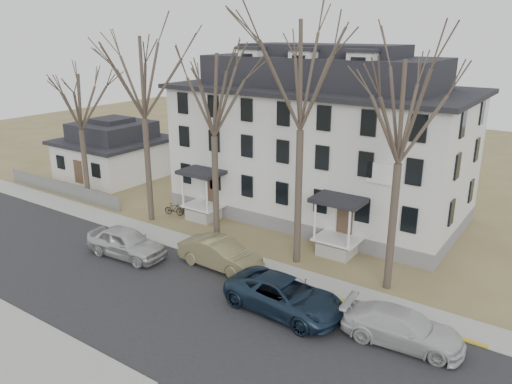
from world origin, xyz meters
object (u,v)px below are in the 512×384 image
Objects in this scene: tree_far_left at (141,72)px; bicycle_right at (174,210)px; tree_mid_left at (213,89)px; tree_mid_right at (403,105)px; tree_center at (302,68)px; car_white at (402,328)px; small_house at (114,152)px; tree_bungalow at (78,98)px; boarding_house at (319,141)px; car_tan at (220,254)px; car_silver at (126,243)px; car_navy at (285,296)px; bicycle_left at (186,210)px.

tree_far_left is 9.02× the size of bicycle_right.
tree_mid_left and tree_mid_right have the same top height.
car_white is (7.79, -4.41, -10.33)m from tree_center.
bicycle_right is at bearing -21.69° from small_house.
tree_bungalow is (-13.00, 0.00, -1.48)m from tree_mid_left.
bicycle_right is (-8.21, -6.65, -4.92)m from boarding_house.
tree_mid_right is (28.50, -6.20, 7.35)m from small_house.
boarding_house is 12.20m from car_tan.
small_house is 19.53m from tree_mid_left.
tree_far_left is at bearing 71.91° from car_white.
tree_far_left reaches higher than car_silver.
car_navy is at bearing -93.77° from car_silver.
boarding_house reaches higher than car_silver.
tree_far_left is 2.64× the size of car_white.
tree_far_left is (-9.00, -8.15, 4.96)m from boarding_house.
bicycle_left is at bearing 55.49° from car_tan.
bicycle_right is (-2.50, 6.70, -0.42)m from car_silver.
boarding_house is at bearing 25.15° from car_navy.
small_house is 27.73m from car_navy.
tree_mid_left is 8.37× the size of bicycle_right.
car_navy is (11.00, 0.09, -0.04)m from car_silver.
tree_center reaches higher than boarding_house.
tree_mid_left is 9.73m from car_tan.
tree_mid_left is 11.50m from tree_mid_right.
car_silver reaches higher than car_navy.
tree_mid_right is at bearing -43.81° from boarding_house.
tree_mid_left is at bearing -110.20° from boarding_house.
tree_center is (3.00, -8.15, 5.71)m from boarding_house.
tree_far_left is 0.93× the size of tree_center.
small_house is 25.41m from tree_center.
car_white is 3.41× the size of bicycle_right.
tree_center is 14.39m from car_silver.
small_house is 1.45× the size of car_navy.
car_silver is at bearing -117.59° from tree_mid_left.
tree_center is at bearing 0.00° from tree_bungalow.
car_silver is (-2.71, -5.19, -8.73)m from tree_mid_left.
bicycle_right is (-19.00, 5.92, -0.30)m from car_white.
tree_bungalow is 7.08× the size of bicycle_right.
tree_mid_right reaches higher than car_silver.
car_white is at bearing -95.74° from car_tan.
small_house is at bearing 65.43° from car_tan.
tree_center reaches higher than car_navy.
tree_mid_right reaches higher than boarding_house.
tree_center is (12.00, 0.00, 0.74)m from tree_far_left.
car_silver is 7.16m from bicycle_right.
bicycle_left is (8.53, 1.97, -7.68)m from tree_bungalow.
car_tan is 8.90m from bicycle_left.
small_house is at bearing 167.73° from tree_mid_right.
bicycle_left is (1.53, 1.97, -9.90)m from tree_far_left.
tree_bungalow is (-16.00, -8.15, 2.74)m from boarding_house.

